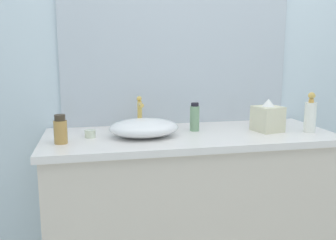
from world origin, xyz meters
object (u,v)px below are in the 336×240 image
(sink_basin, at_px, (144,128))
(perfume_bottle, at_px, (195,117))
(tissue_box, at_px, (268,117))
(soap_dispenser, at_px, (310,115))
(lotion_bottle, at_px, (60,130))
(candle_jar, at_px, (90,134))

(sink_basin, xyz_separation_m, perfume_bottle, (0.29, 0.08, 0.03))
(perfume_bottle, xyz_separation_m, tissue_box, (0.38, -0.09, 0.00))
(sink_basin, relative_size, soap_dispenser, 1.64)
(tissue_box, bearing_deg, sink_basin, 179.72)
(sink_basin, height_order, tissue_box, tissue_box)
(lotion_bottle, bearing_deg, tissue_box, 2.82)
(perfume_bottle, bearing_deg, soap_dispenser, -15.03)
(soap_dispenser, height_order, lotion_bottle, soap_dispenser)
(soap_dispenser, relative_size, tissue_box, 1.22)
(soap_dispenser, bearing_deg, candle_jar, 174.31)
(soap_dispenser, distance_m, perfume_bottle, 0.61)
(perfume_bottle, height_order, candle_jar, perfume_bottle)
(soap_dispenser, distance_m, tissue_box, 0.22)
(sink_basin, distance_m, soap_dispenser, 0.88)
(tissue_box, relative_size, candle_jar, 3.19)
(sink_basin, distance_m, candle_jar, 0.27)
(soap_dispenser, height_order, tissue_box, soap_dispenser)
(tissue_box, distance_m, candle_jar, 0.93)
(sink_basin, relative_size, tissue_box, 2.00)
(perfume_bottle, distance_m, tissue_box, 0.39)
(candle_jar, bearing_deg, sink_basin, -8.35)
(lotion_bottle, relative_size, tissue_box, 0.78)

